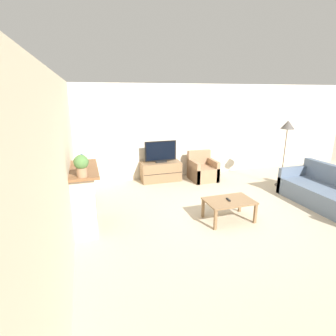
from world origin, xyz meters
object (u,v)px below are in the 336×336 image
Objects in this scene: potted_plant at (81,165)px; tv_stand at (161,171)px; fireplace at (84,197)px; tv at (161,152)px; mantel_vase_left at (82,168)px; mantel_vase_centre_left at (82,163)px; couch at (332,196)px; mantel_vase_right at (82,158)px; remote at (228,200)px; floor_lamp at (287,129)px; coffee_table at (229,203)px; armchair at (202,170)px; mantel_clock at (82,162)px.

tv_stand is at bearing 52.03° from potted_plant.
tv is at bearing 45.27° from fireplace.
fireplace is 0.77m from mantel_vase_left.
tv_stand is (2.08, 2.51, -0.97)m from mantel_vase_left.
potted_plant is (0.00, -0.16, 0.10)m from mantel_vase_left.
mantel_vase_left is 0.29m from mantel_vase_centre_left.
tv is at bearing 46.78° from mantel_vase_centre_left.
couch is at bearing -2.84° from potted_plant.
mantel_vase_centre_left is 0.48m from mantel_vase_right.
floor_lamp is at bearing 36.14° from remote.
floor_lamp is at bearing 8.14° from fireplace.
mantel_vase_centre_left reaches higher than remote.
remote is (2.66, -0.52, -0.82)m from mantel_vase_centre_left.
floor_lamp reaches higher than tv_stand.
tv_stand is (2.08, 2.22, -0.98)m from mantel_vase_centre_left.
floor_lamp is (2.42, 1.36, 1.18)m from coffee_table.
fireplace is at bearing 166.83° from coffee_table.
armchair is 2.56m from remote.
mantel_vase_left is 2.83m from coffee_table.
coffee_table is (2.68, -1.02, -0.86)m from mantel_vase_right.
tv is (2.10, 2.12, 0.26)m from fireplace.
mantel_vase_right is 2.88m from tv_stand.
mantel_clock is 0.07× the size of couch.
tv reaches higher than armchair.
mantel_vase_centre_left is 0.66× the size of potted_plant.
mantel_vase_right is 0.94m from potted_plant.
potted_plant reaches higher than armchair.
mantel_vase_right is 5.36m from couch.
mantel_vase_right is (0.02, 0.39, 0.65)m from fireplace.
floor_lamp is (2.44, 1.35, 1.11)m from remote.
potted_plant is (0.00, -0.45, 0.10)m from mantel_vase_centre_left.
coffee_table is at bearing -11.28° from mantel_vase_centre_left.
mantel_vase_centre_left is at bearing -90.19° from mantel_clock.
floor_lamp is at bearing 6.74° from mantel_clock.
tv_stand is 4.23m from couch.
couch reaches higher than armchair.
mantel_vase_centre_left is (-0.00, 0.29, 0.01)m from mantel_vase_left.
fireplace is 1.42× the size of tv.
mantel_vase_right is 0.26m from mantel_clock.
mantel_vase_left is 0.61× the size of potted_plant.
remote is (2.66, -0.07, -0.91)m from potted_plant.
couch is at bearing -4.63° from mantel_vase_left.
mantel_clock is at bearing -89.83° from mantel_vase_right.
couch is at bearing -3.99° from coffee_table.
mantel_vase_right is (0.00, 0.77, -0.02)m from mantel_vase_left.
mantel_vase_right is 3.71m from armchair.
tv_stand is 2.81m from remote.
fireplace is at bearing -171.86° from floor_lamp.
tv is (-0.00, -0.00, 0.56)m from tv_stand.
remote is at bearing 143.59° from coffee_table.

